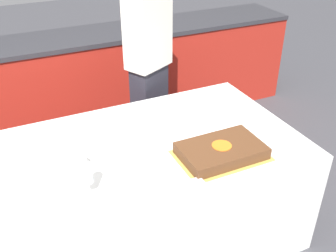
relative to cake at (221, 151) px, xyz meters
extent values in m
plane|color=#424247|center=(-0.40, 0.27, -0.77)|extent=(14.00, 14.00, 0.00)
cube|color=#A82319|center=(-0.40, 1.90, -0.33)|extent=(4.40, 0.55, 0.88)
cube|color=#2D2D33|center=(-0.40, 1.90, 0.13)|extent=(4.40, 0.58, 0.04)
cube|color=silver|center=(-0.40, 0.27, -0.40)|extent=(1.95, 1.10, 0.74)
cube|color=gold|center=(0.00, 0.00, -0.03)|extent=(0.50, 0.34, 0.00)
cube|color=#56331C|center=(0.00, 0.00, 0.00)|extent=(0.46, 0.30, 0.07)
cylinder|color=orange|center=(0.00, 0.00, 0.04)|extent=(0.11, 0.11, 0.00)
cylinder|color=white|center=(-0.81, 0.21, 0.01)|extent=(0.20, 0.20, 0.08)
cylinder|color=white|center=(-0.76, -0.01, -0.03)|extent=(0.07, 0.07, 0.00)
cylinder|color=white|center=(-0.76, -0.01, 0.01)|extent=(0.01, 0.01, 0.08)
cylinder|color=white|center=(-0.76, -0.01, 0.10)|extent=(0.06, 0.06, 0.10)
cylinder|color=white|center=(-0.06, 0.29, -0.03)|extent=(0.20, 0.20, 0.00)
cylinder|color=white|center=(0.21, 0.42, -0.03)|extent=(0.20, 0.20, 0.00)
cube|color=white|center=(-0.28, -0.18, -0.02)|extent=(0.14, 0.10, 0.02)
cube|color=#282833|center=(0.00, 1.05, -0.33)|extent=(0.32, 0.27, 0.89)
cube|color=silver|center=(0.00, 1.05, 0.39)|extent=(0.38, 0.33, 0.55)
camera|label=1|loc=(-1.04, -1.51, 1.26)|focal=42.00mm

